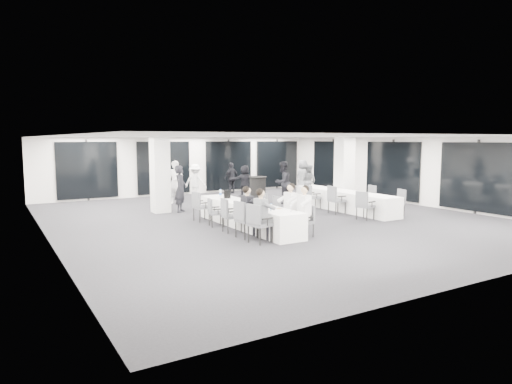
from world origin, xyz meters
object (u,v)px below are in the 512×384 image
(chair_main_right_second, at_px, (294,213))
(chair_side_left_mid, at_px, (335,198))
(banquet_table_main, at_px, (247,215))
(chair_main_left_fourth, at_px, (214,211))
(banquet_table_side, at_px, (344,201))
(ice_bucket_near, at_px, (263,203))
(chair_main_left_far, at_px, (200,205))
(chair_side_right_mid, at_px, (369,196))
(chair_main_left_mid, at_px, (229,213))
(chair_main_right_far, at_px, (244,203))
(standing_guest_h, at_px, (308,179))
(chair_side_right_near, at_px, (398,201))
(standing_guest_c, at_px, (195,179))
(standing_guest_g, at_px, (175,179))
(standing_guest_f, at_px, (245,179))
(chair_side_right_far, at_px, (341,193))
(cocktail_table, at_px, (258,189))
(chair_side_left_far, at_px, (312,195))
(standing_guest_d, at_px, (232,176))
(chair_side_left_near, at_px, (364,204))
(chair_main_right_fourth, at_px, (260,206))
(chair_main_right_near, at_px, (307,219))
(standing_guest_b, at_px, (283,180))
(ice_bucket_far, at_px, (227,194))
(chair_main_left_near, at_px, (258,221))
(chair_main_left_second, at_px, (244,217))
(chair_main_right_mid, at_px, (273,209))

(chair_main_right_second, relative_size, chair_side_left_mid, 0.97)
(banquet_table_main, bearing_deg, chair_main_left_fourth, 141.80)
(banquet_table_side, xyz_separation_m, ice_bucket_near, (-4.95, -2.12, 0.51))
(chair_main_left_fourth, distance_m, chair_main_right_second, 2.55)
(chair_main_left_far, relative_size, chair_side_right_mid, 1.03)
(chair_main_left_mid, relative_size, chair_main_right_far, 1.13)
(standing_guest_h, bearing_deg, ice_bucket_near, 114.96)
(banquet_table_main, height_order, chair_side_right_mid, chair_side_right_mid)
(chair_side_right_near, relative_size, chair_side_right_mid, 0.99)
(chair_main_left_mid, relative_size, standing_guest_c, 0.56)
(banquet_table_main, distance_m, chair_side_left_mid, 4.06)
(chair_main_right_second, distance_m, chair_side_left_mid, 3.70)
(chair_main_left_fourth, height_order, standing_guest_g, standing_guest_g)
(standing_guest_f, bearing_deg, chair_side_right_far, 125.72)
(standing_guest_f, bearing_deg, banquet_table_main, 73.37)
(cocktail_table, bearing_deg, chair_side_left_far, -73.54)
(banquet_table_side, height_order, chair_main_left_mid, chair_main_left_mid)
(standing_guest_f, bearing_deg, standing_guest_c, 3.74)
(chair_side_left_mid, bearing_deg, chair_side_right_far, 136.07)
(chair_main_left_mid, height_order, chair_main_left_far, chair_main_left_mid)
(banquet_table_side, bearing_deg, standing_guest_c, 120.49)
(banquet_table_main, bearing_deg, standing_guest_h, 38.74)
(chair_main_left_far, distance_m, standing_guest_d, 7.79)
(chair_side_left_near, relative_size, chair_side_right_far, 1.08)
(banquet_table_side, xyz_separation_m, chair_side_left_mid, (-0.84, -0.45, 0.21))
(chair_main_right_fourth, height_order, standing_guest_d, standing_guest_d)
(chair_main_right_near, height_order, chair_side_right_mid, chair_side_right_mid)
(banquet_table_side, distance_m, standing_guest_b, 3.00)
(chair_main_right_near, distance_m, ice_bucket_far, 3.50)
(banquet_table_main, xyz_separation_m, chair_side_right_near, (5.68, -0.85, 0.16))
(chair_main_left_near, relative_size, standing_guest_c, 0.58)
(chair_side_left_far, height_order, ice_bucket_far, ice_bucket_far)
(chair_main_left_fourth, bearing_deg, chair_main_right_second, 52.22)
(banquet_table_main, distance_m, chair_main_left_second, 1.56)
(banquet_table_side, height_order, standing_guest_h, standing_guest_h)
(chair_side_left_far, bearing_deg, ice_bucket_near, -44.34)
(chair_main_left_fourth, distance_m, standing_guest_g, 5.46)
(chair_side_right_mid, bearing_deg, chair_side_left_near, 141.19)
(chair_main_left_second, height_order, chair_main_right_near, chair_main_left_second)
(chair_main_right_fourth, xyz_separation_m, chair_side_right_near, (4.85, -1.44, -0.01))
(chair_main_right_far, relative_size, standing_guest_d, 0.50)
(chair_side_left_far, bearing_deg, standing_guest_f, -166.85)
(chair_main_left_second, relative_size, chair_side_left_far, 1.09)
(chair_side_left_far, relative_size, ice_bucket_near, 3.51)
(chair_main_right_near, height_order, chair_side_right_far, chair_side_right_far)
(chair_main_left_far, bearing_deg, cocktail_table, 122.17)
(cocktail_table, bearing_deg, banquet_table_side, -66.01)
(chair_side_left_far, bearing_deg, chair_main_right_mid, -46.71)
(chair_main_left_fourth, height_order, ice_bucket_far, ice_bucket_far)
(chair_main_left_fourth, xyz_separation_m, standing_guest_b, (4.71, 3.17, 0.51))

